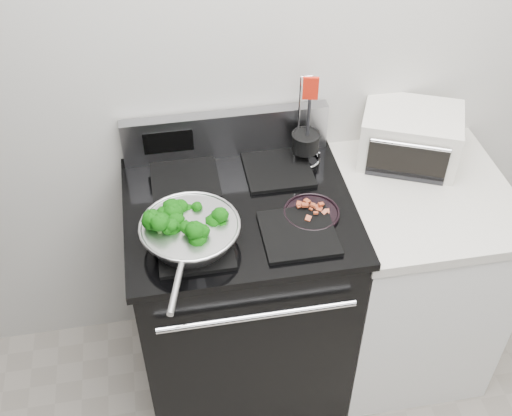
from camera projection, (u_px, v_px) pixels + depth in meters
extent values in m
cube|color=beige|center=(307.00, 46.00, 2.22)|extent=(4.00, 0.02, 2.70)
cube|color=black|center=(241.00, 298.00, 2.53)|extent=(0.76, 0.66, 0.92)
cube|color=black|center=(239.00, 210.00, 2.21)|extent=(0.79, 0.69, 0.03)
cube|color=#99999E|center=(226.00, 134.00, 2.36)|extent=(0.76, 0.05, 0.18)
cube|color=black|center=(195.00, 246.00, 2.05)|extent=(0.24, 0.24, 0.01)
cube|color=black|center=(299.00, 233.00, 2.09)|extent=(0.24, 0.24, 0.01)
cube|color=black|center=(185.00, 179.00, 2.30)|extent=(0.24, 0.24, 0.01)
cube|color=black|center=(278.00, 169.00, 2.34)|extent=(0.24, 0.24, 0.01)
cube|color=white|center=(406.00, 279.00, 2.63)|extent=(0.60, 0.66, 0.88)
cube|color=beige|center=(426.00, 195.00, 2.32)|extent=(0.62, 0.68, 0.04)
torus|color=silver|center=(190.00, 225.00, 2.02)|extent=(0.32, 0.32, 0.01)
cylinder|color=silver|center=(176.00, 288.00, 1.84)|extent=(0.07, 0.19, 0.02)
cylinder|color=black|center=(311.00, 213.00, 2.17)|extent=(0.19, 0.19, 0.01)
cylinder|color=black|center=(306.00, 142.00, 2.34)|extent=(0.10, 0.10, 0.07)
cylinder|color=black|center=(307.00, 123.00, 2.28)|extent=(0.01, 0.01, 0.22)
cube|color=red|center=(309.00, 86.00, 2.18)|extent=(0.05, 0.02, 0.09)
cube|color=silver|center=(410.00, 136.00, 2.38)|extent=(0.43, 0.38, 0.20)
cube|color=black|center=(423.00, 160.00, 2.29)|extent=(0.26, 0.12, 0.14)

